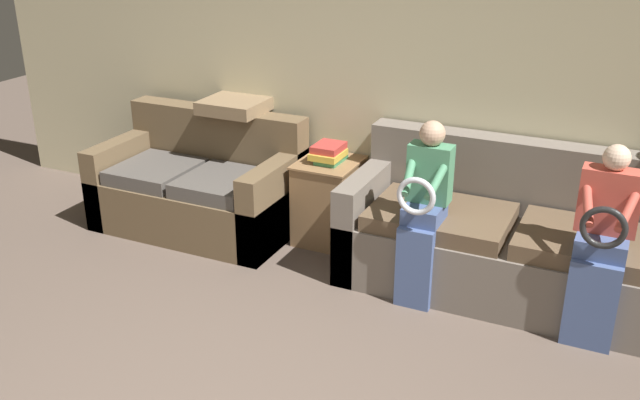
# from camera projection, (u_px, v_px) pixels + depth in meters

# --- Properties ---
(wall_back) EXTENTS (7.55, 0.06, 2.55)m
(wall_back) POSITION_uv_depth(u_px,v_px,m) (412.00, 76.00, 5.11)
(wall_back) COLOR beige
(wall_back) RESTS_ON ground_plane
(couch_main) EXTENTS (2.25, 0.91, 0.95)m
(couch_main) POSITION_uv_depth(u_px,v_px,m) (516.00, 243.00, 4.73)
(couch_main) COLOR #70665B
(couch_main) RESTS_ON ground_plane
(couch_side) EXTENTS (1.55, 0.87, 0.90)m
(couch_side) POSITION_uv_depth(u_px,v_px,m) (200.00, 188.00, 5.67)
(couch_side) COLOR brown
(couch_side) RESTS_ON ground_plane
(child_left_seated) EXTENTS (0.28, 0.37, 1.19)m
(child_left_seated) POSITION_uv_depth(u_px,v_px,m) (424.00, 206.00, 4.49)
(child_left_seated) COLOR #475B8E
(child_left_seated) RESTS_ON ground_plane
(child_right_seated) EXTENTS (0.34, 0.37, 1.19)m
(child_right_seated) POSITION_uv_depth(u_px,v_px,m) (602.00, 240.00, 4.08)
(child_right_seated) COLOR #475B8E
(child_right_seated) RESTS_ON ground_plane
(side_shelf) EXTENTS (0.44, 0.50, 0.64)m
(side_shelf) POSITION_uv_depth(u_px,v_px,m) (329.00, 200.00, 5.43)
(side_shelf) COLOR olive
(side_shelf) RESTS_ON ground_plane
(book_stack) EXTENTS (0.21, 0.28, 0.13)m
(book_stack) POSITION_uv_depth(u_px,v_px,m) (329.00, 153.00, 5.28)
(book_stack) COLOR #3D8451
(book_stack) RESTS_ON side_shelf
(throw_pillow) EXTENTS (0.48, 0.48, 0.10)m
(throw_pillow) POSITION_uv_depth(u_px,v_px,m) (236.00, 105.00, 5.59)
(throw_pillow) COLOR #846B4C
(throw_pillow) RESTS_ON couch_side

